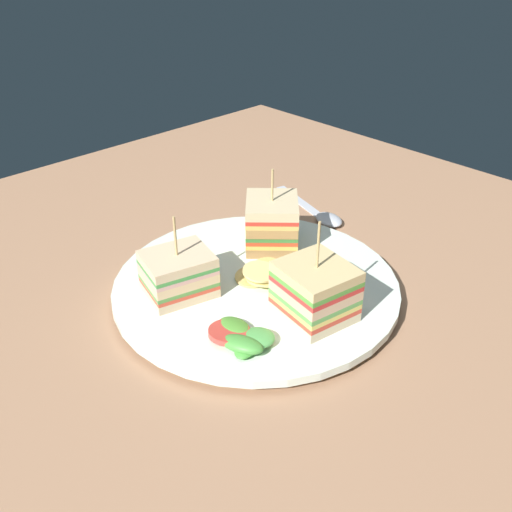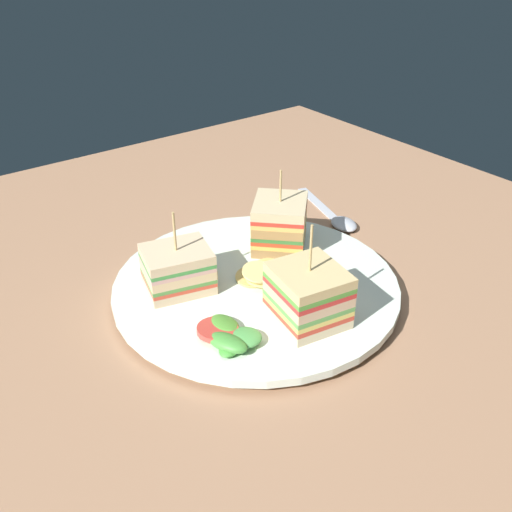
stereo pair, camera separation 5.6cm
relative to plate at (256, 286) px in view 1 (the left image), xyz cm
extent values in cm
cube|color=#A67858|center=(0.00, 0.00, -1.80)|extent=(92.62, 93.36, 1.80)
cylinder|color=white|center=(0.00, 0.00, -0.56)|extent=(17.77, 17.77, 0.67)
cylinder|color=white|center=(0.00, 0.00, 0.18)|extent=(28.67, 28.67, 0.81)
cube|color=beige|center=(6.71, -3.77, 1.04)|extent=(7.43, 6.71, 0.90)
cube|color=#B2844C|center=(3.72, -3.00, 1.04)|extent=(1.55, 5.10, 0.90)
cube|color=#D74730|center=(6.71, -3.77, 1.69)|extent=(7.43, 6.71, 0.40)
cube|color=#558F41|center=(6.71, -3.77, 2.09)|extent=(7.43, 6.71, 0.40)
cube|color=beige|center=(6.71, -3.77, 2.74)|extent=(7.43, 6.71, 0.90)
cube|color=#B2844C|center=(3.72, -3.00, 2.74)|extent=(1.55, 5.10, 0.90)
cube|color=#E0A69B|center=(6.71, -3.77, 3.40)|extent=(7.43, 6.71, 0.40)
cube|color=#459946|center=(6.71, -3.77, 3.80)|extent=(7.43, 6.71, 0.40)
cube|color=beige|center=(6.71, -3.77, 4.45)|extent=(7.43, 6.71, 0.90)
cylinder|color=tan|center=(6.71, -3.77, 6.91)|extent=(0.24, 0.24, 4.02)
cube|color=beige|center=(-0.17, 7.70, 1.05)|extent=(6.81, 7.18, 0.93)
cube|color=#9E7242|center=(-0.68, 4.66, 1.05)|extent=(5.69, 1.20, 0.93)
cube|color=red|center=(-0.17, 7.70, 1.76)|extent=(6.81, 7.18, 0.49)
cube|color=#EDCC60|center=(-0.17, 7.70, 2.25)|extent=(6.81, 7.18, 0.49)
cube|color=#60A64E|center=(-0.17, 7.70, 2.74)|extent=(6.81, 7.18, 0.49)
cube|color=beige|center=(-0.17, 7.70, 3.45)|extent=(6.81, 7.18, 0.93)
cube|color=#9E7242|center=(-0.68, 4.66, 3.45)|extent=(5.69, 1.20, 0.93)
cube|color=red|center=(-0.17, 7.70, 4.16)|extent=(6.81, 7.18, 0.49)
cube|color=#58A53F|center=(-0.17, 7.70, 4.65)|extent=(6.81, 7.18, 0.49)
cube|color=#DFC282|center=(-0.17, 7.70, 5.36)|extent=(6.81, 7.18, 0.93)
cylinder|color=tan|center=(-0.17, 7.70, 8.07)|extent=(0.24, 0.24, 4.50)
cube|color=beige|center=(-6.45, -4.21, 1.10)|extent=(8.39, 8.39, 1.03)
cube|color=#9E7242|center=(-4.27, -2.03, 1.10)|extent=(4.04, 4.03, 1.03)
cube|color=#F1C054|center=(-6.45, -4.21, 1.85)|extent=(8.39, 8.39, 0.47)
cube|color=#D74724|center=(-6.45, -4.21, 2.31)|extent=(8.39, 8.39, 0.47)
cube|color=#3F8239|center=(-6.45, -4.21, 2.78)|extent=(8.39, 8.39, 0.47)
cube|color=beige|center=(-6.45, -4.21, 3.53)|extent=(8.39, 8.39, 1.03)
cube|color=#B2844C|center=(-4.27, -2.03, 3.53)|extent=(4.04, 4.03, 1.03)
cube|color=#F2BC61|center=(-6.45, -4.21, 4.28)|extent=(8.39, 8.39, 0.47)
cube|color=red|center=(-6.45, -4.21, 4.75)|extent=(8.39, 8.39, 0.47)
cube|color=beige|center=(-6.45, -4.21, 5.50)|extent=(8.39, 8.39, 1.03)
cylinder|color=tan|center=(-6.45, -4.21, 7.80)|extent=(0.24, 0.24, 3.58)
cylinder|color=#D2B869|center=(-0.40, -0.56, 0.89)|extent=(4.79, 4.78, 0.51)
cylinder|color=#E1CD70|center=(-0.61, 0.78, 1.26)|extent=(5.52, 5.51, 0.75)
cylinder|color=#D7AF57|center=(-1.13, 0.53, 1.82)|extent=(4.35, 4.37, 0.96)
cylinder|color=#F1D57F|center=(-0.01, 0.58, 2.04)|extent=(4.10, 4.09, 0.71)
ellipsoid|color=#54A650|center=(6.59, 6.94, 1.14)|extent=(4.35, 4.41, 1.22)
ellipsoid|color=#529735|center=(6.95, 4.45, 1.15)|extent=(2.67, 3.64, 1.28)
ellipsoid|color=#4A993D|center=(8.19, 6.79, 1.28)|extent=(3.25, 4.50, 1.55)
ellipsoid|color=green|center=(7.55, 6.92, 1.07)|extent=(4.50, 3.54, 1.01)
cylinder|color=#D24136|center=(7.86, 4.79, 1.23)|extent=(3.71, 3.68, 0.95)
cube|color=silver|center=(-19.05, -11.32, -0.77)|extent=(4.08, 10.46, 0.25)
ellipsoid|color=silver|center=(-17.14, -4.72, -0.40)|extent=(3.87, 4.63, 1.00)
camera|label=1|loc=(33.32, 34.61, 32.76)|focal=40.27mm
camera|label=2|loc=(29.06, 38.26, 32.76)|focal=40.27mm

